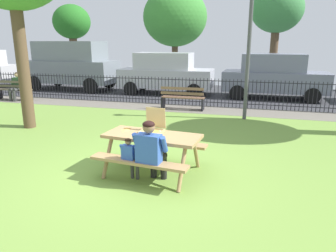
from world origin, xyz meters
name	(u,v)px	position (x,y,z in m)	size (l,w,h in m)	color
ground	(157,151)	(0.00, 1.47, -0.01)	(28.00, 10.93, 0.02)	olive
cobblestone_walkway	(195,109)	(0.00, 6.23, 0.00)	(28.00, 1.40, 0.01)	slate
street_asphalt	(209,94)	(0.00, 9.98, -0.01)	(28.00, 6.09, 0.01)	#38383D
picnic_table_foreground	(152,143)	(0.29, 0.23, 0.60)	(1.95, 1.67, 0.79)	#A68254
pizza_box_open	(153,128)	(0.26, 0.37, 0.86)	(0.45, 0.48, 0.46)	tan
pizza_slice_on_table	(126,130)	(-0.30, 0.39, 0.78)	(0.14, 0.24, 0.02)	#E7CA57
adult_at_table	(151,150)	(0.44, -0.29, 0.66)	(0.63, 0.62, 1.19)	black
child_at_table	(130,155)	(0.04, -0.28, 0.51)	(0.34, 0.34, 0.85)	#3A3A3A
iron_fence_streetside	(198,92)	(0.00, 6.93, 0.55)	(22.49, 0.03, 1.08)	black
park_bench_left	(13,90)	(-7.92, 6.09, 0.42)	(1.62, 0.53, 0.85)	brown
park_bench_center	(183,98)	(-0.43, 6.09, 0.42)	(1.60, 0.46, 0.85)	brown
person_on_park_bench	(17,85)	(-7.69, 6.11, 0.66)	(0.62, 0.60, 1.19)	#363636
lamp_post_walkway	(249,39)	(1.85, 5.17, 2.54)	(0.28, 0.28, 4.17)	#4C4C51
parked_car_left	(71,64)	(-7.08, 9.47, 1.31)	(4.75, 2.16, 2.46)	gray
parked_car_center	(166,73)	(-2.02, 9.47, 1.01)	(4.44, 1.99, 1.94)	#B9BAC3
parked_car_right	(274,76)	(2.90, 9.47, 1.01)	(4.45, 2.01, 1.94)	slate
far_tree_left	(72,24)	(-9.95, 14.51, 3.59)	(2.47, 2.47, 4.82)	brown
far_tree_midleft	(175,17)	(-2.84, 14.51, 3.86)	(3.89, 3.89, 5.62)	brown
far_tree_center	(277,10)	(3.06, 14.51, 4.13)	(2.89, 2.89, 5.50)	brown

